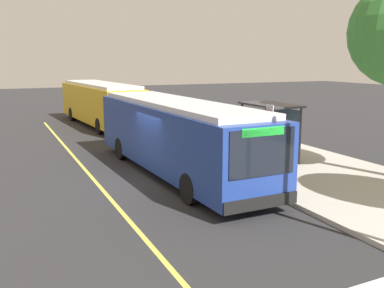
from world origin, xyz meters
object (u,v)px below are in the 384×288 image
transit_bus_second (100,102)px  waiting_bench (267,147)px  route_sign_post (269,131)px  transit_bus_main (176,134)px  pedestrian_commuter (232,132)px

transit_bus_second → waiting_bench: (14.01, 4.33, -0.98)m
route_sign_post → transit_bus_main: bearing=-136.4°
transit_bus_second → route_sign_post: size_ratio=4.16×
waiting_bench → route_sign_post: bearing=-32.9°
waiting_bench → route_sign_post: route_sign_post is taller
transit_bus_main → waiting_bench: bearing=95.1°
route_sign_post → pedestrian_commuter: route_sign_post is taller
transit_bus_second → waiting_bench: transit_bus_second is taller
transit_bus_second → pedestrian_commuter: 12.80m
waiting_bench → pedestrian_commuter: bearing=-154.7°
transit_bus_main → pedestrian_commuter: bearing=119.4°
transit_bus_main → transit_bus_second: bearing=179.0°
transit_bus_second → route_sign_post: same height
transit_bus_main → pedestrian_commuter: 4.35m
transit_bus_main → waiting_bench: transit_bus_main is taller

